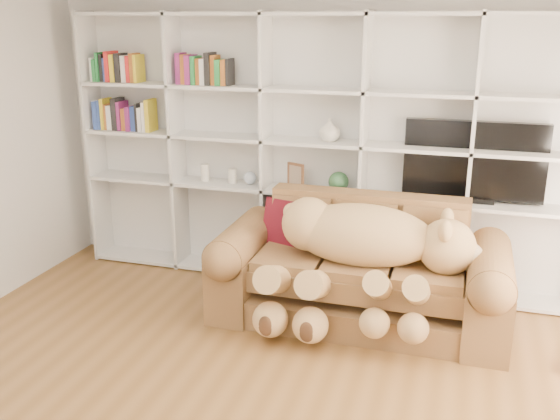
% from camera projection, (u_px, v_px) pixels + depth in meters
% --- Properties ---
extents(wall_back, '(5.00, 0.02, 2.70)m').
position_uv_depth(wall_back, '(320.00, 132.00, 5.61)').
color(wall_back, silver).
rests_on(wall_back, floor).
extents(bookshelf, '(4.43, 0.35, 2.40)m').
position_uv_depth(bookshelf, '(290.00, 138.00, 5.57)').
color(bookshelf, silver).
rests_on(bookshelf, floor).
extents(sofa, '(2.29, 0.99, 0.96)m').
position_uv_depth(sofa, '(360.00, 276.00, 4.99)').
color(sofa, brown).
rests_on(sofa, floor).
extents(teddy_bear, '(1.63, 0.91, 0.94)m').
position_uv_depth(teddy_bear, '(361.00, 250.00, 4.71)').
color(teddy_bear, tan).
rests_on(teddy_bear, sofa).
extents(throw_pillow, '(0.45, 0.33, 0.42)m').
position_uv_depth(throw_pillow, '(287.00, 224.00, 5.22)').
color(throw_pillow, '#590F15').
rests_on(throw_pillow, sofa).
extents(tv, '(1.14, 0.18, 0.67)m').
position_uv_depth(tv, '(474.00, 162.00, 5.15)').
color(tv, black).
rests_on(tv, bookshelf).
extents(picture_frame, '(0.17, 0.09, 0.22)m').
position_uv_depth(picture_frame, '(296.00, 175.00, 5.59)').
color(picture_frame, brown).
rests_on(picture_frame, bookshelf).
extents(green_vase, '(0.18, 0.18, 0.18)m').
position_uv_depth(green_vase, '(339.00, 182.00, 5.49)').
color(green_vase, '#305D36').
rests_on(green_vase, bookshelf).
extents(figurine_tall, '(0.08, 0.08, 0.16)m').
position_uv_depth(figurine_tall, '(205.00, 173.00, 5.85)').
color(figurine_tall, silver).
rests_on(figurine_tall, bookshelf).
extents(figurine_short, '(0.10, 0.10, 0.14)m').
position_uv_depth(figurine_short, '(232.00, 176.00, 5.77)').
color(figurine_short, silver).
rests_on(figurine_short, bookshelf).
extents(snow_globe, '(0.12, 0.12, 0.12)m').
position_uv_depth(snow_globe, '(250.00, 178.00, 5.73)').
color(snow_globe, silver).
rests_on(snow_globe, bookshelf).
extents(shelf_vase, '(0.24, 0.24, 0.20)m').
position_uv_depth(shelf_vase, '(330.00, 130.00, 5.38)').
color(shelf_vase, silver).
rests_on(shelf_vase, bookshelf).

